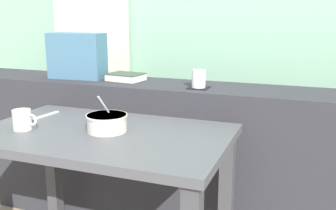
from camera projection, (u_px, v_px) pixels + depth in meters
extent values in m
cube|color=beige|center=(90.00, 4.00, 2.65)|extent=(0.56, 0.06, 2.50)
cube|color=#2D2D33|center=(170.00, 156.00, 2.15)|extent=(2.80, 0.36, 0.82)
cube|color=#414145|center=(54.00, 175.00, 2.07)|extent=(0.06, 0.06, 0.68)
cube|color=#414145|center=(226.00, 205.00, 1.75)|extent=(0.06, 0.06, 0.68)
cube|color=#4C4C51|center=(103.00, 136.00, 1.59)|extent=(1.04, 0.63, 0.03)
cube|color=black|center=(199.00, 88.00, 1.94)|extent=(0.10, 0.10, 0.00)
cylinder|color=white|center=(199.00, 79.00, 1.93)|extent=(0.07, 0.07, 0.09)
cylinder|color=#CC4C38|center=(199.00, 80.00, 1.93)|extent=(0.06, 0.06, 0.07)
cube|color=#334233|center=(126.00, 81.00, 2.16)|extent=(0.21, 0.18, 0.00)
cube|color=silver|center=(126.00, 77.00, 2.15)|extent=(0.20, 0.17, 0.04)
cube|color=#334233|center=(126.00, 74.00, 2.15)|extent=(0.21, 0.18, 0.00)
cube|color=#334233|center=(112.00, 76.00, 2.20)|extent=(0.03, 0.15, 0.04)
cube|color=#426B84|center=(77.00, 56.00, 2.22)|extent=(0.33, 0.16, 0.26)
cylinder|color=beige|center=(107.00, 123.00, 1.58)|extent=(0.16, 0.16, 0.07)
cylinder|color=beige|center=(107.00, 116.00, 1.57)|extent=(0.17, 0.17, 0.01)
cylinder|color=tan|center=(107.00, 125.00, 1.58)|extent=(0.14, 0.14, 0.04)
cylinder|color=silver|center=(107.00, 110.00, 1.60)|extent=(0.03, 0.11, 0.14)
ellipsoid|color=silver|center=(110.00, 119.00, 1.63)|extent=(0.03, 0.05, 0.01)
cube|color=silver|center=(45.00, 115.00, 1.83)|extent=(0.03, 0.17, 0.01)
cylinder|color=silver|center=(22.00, 120.00, 1.60)|extent=(0.08, 0.08, 0.08)
torus|color=silver|center=(32.00, 120.00, 1.59)|extent=(0.05, 0.01, 0.05)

